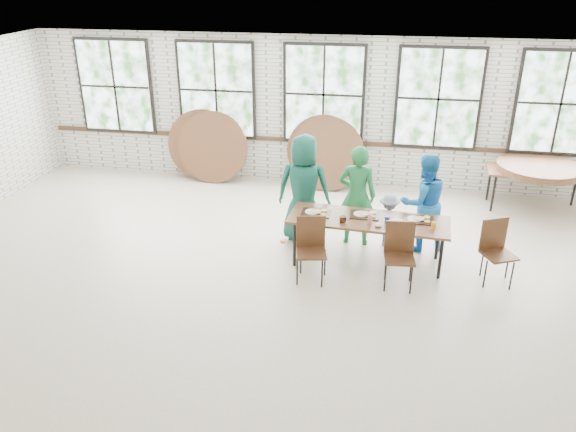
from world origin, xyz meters
name	(u,v)px	position (x,y,z in m)	size (l,w,h in m)	color
room	(324,97)	(0.00, 4.44, 1.83)	(12.00, 12.00, 12.00)	beige
dining_table	(368,222)	(1.10, 1.17, 0.69)	(2.45, 0.97, 0.74)	brown
chair_near_left	(311,243)	(0.31, 0.58, 0.56)	(0.49, 0.48, 0.95)	#4E2E1A
chair_near_right	(399,249)	(1.57, 0.63, 0.56)	(0.45, 0.44, 0.95)	#4E2E1A
chair_spare	(496,246)	(2.94, 0.97, 0.56)	(0.55, 0.55, 0.95)	#4E2E1A
adult_teal	(304,189)	(0.01, 1.82, 0.90)	(0.88, 0.57, 1.80)	#196050
adult_green	(357,196)	(0.88, 1.82, 0.84)	(0.61, 0.40, 1.68)	#20783D
toddler	(388,220)	(1.40, 1.82, 0.45)	(0.58, 0.33, 0.90)	#152943
adult_blue	(423,203)	(1.92, 1.82, 0.80)	(0.77, 0.60, 1.59)	blue
storage_table	(538,174)	(4.09, 3.82, 0.69)	(1.84, 0.85, 0.74)	brown
tabletop_clutter	(376,219)	(1.21, 1.14, 0.77)	(2.00, 0.56, 0.11)	black
round_tops_stacked	(539,168)	(4.09, 3.82, 0.80)	(1.50, 1.50, 0.13)	brown
round_tops_leaning	(265,150)	(-1.16, 4.22, 0.73)	(4.15, 0.45, 1.50)	brown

